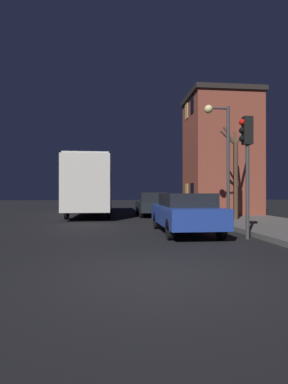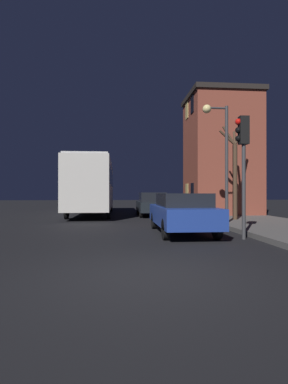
# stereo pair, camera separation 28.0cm
# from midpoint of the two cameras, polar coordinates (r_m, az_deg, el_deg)

# --- Properties ---
(ground_plane) EXTENTS (120.00, 120.00, 0.00)m
(ground_plane) POSITION_cam_midpoint_polar(r_m,az_deg,el_deg) (5.68, 1.13, -15.38)
(ground_plane) COLOR black
(brick_building) EXTENTS (4.39, 4.13, 7.74)m
(brick_building) POSITION_cam_midpoint_polar(r_m,az_deg,el_deg) (20.26, 13.99, 7.08)
(brick_building) COLOR brown
(brick_building) RESTS_ON sidewalk
(streetlamp) EXTENTS (1.16, 0.38, 5.23)m
(streetlamp) POSITION_cam_midpoint_polar(r_m,az_deg,el_deg) (13.88, 13.93, 8.93)
(streetlamp) COLOR #38383A
(streetlamp) RESTS_ON sidewalk
(traffic_light) EXTENTS (0.43, 0.24, 3.96)m
(traffic_light) POSITION_cam_midpoint_polar(r_m,az_deg,el_deg) (10.27, 18.19, 7.45)
(traffic_light) COLOR #38383A
(traffic_light) RESTS_ON ground
(bare_tree) EXTENTS (1.77, 1.07, 4.82)m
(bare_tree) POSITION_cam_midpoint_polar(r_m,az_deg,el_deg) (15.79, 16.48, 4.19)
(bare_tree) COLOR #473323
(bare_tree) RESTS_ON sidewalk
(bus) EXTENTS (2.59, 11.00, 3.67)m
(bus) POSITION_cam_midpoint_polar(r_m,az_deg,el_deg) (21.05, -10.19, 1.67)
(bus) COLOR beige
(bus) RESTS_ON ground
(car_near_lane) EXTENTS (1.86, 4.66, 1.48)m
(car_near_lane) POSITION_cam_midpoint_polar(r_m,az_deg,el_deg) (11.14, 7.06, -3.79)
(car_near_lane) COLOR navy
(car_near_lane) RESTS_ON ground
(car_mid_lane) EXTENTS (1.79, 4.39, 1.53)m
(car_mid_lane) POSITION_cam_midpoint_polar(r_m,az_deg,el_deg) (19.56, 1.06, -2.26)
(car_mid_lane) COLOR black
(car_mid_lane) RESTS_ON ground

